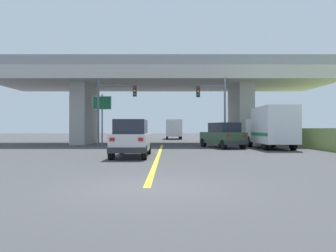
{
  "coord_description": "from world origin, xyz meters",
  "views": [
    {
      "loc": [
        0.55,
        -8.56,
        1.53
      ],
      "look_at": [
        0.54,
        12.48,
        1.71
      ],
      "focal_mm": 35.41,
      "sensor_mm": 36.0,
      "label": 1
    }
  ],
  "objects": [
    {
      "name": "ground",
      "position": [
        0.0,
        25.55,
        0.0
      ],
      "size": [
        160.0,
        160.0,
        0.0
      ],
      "primitive_type": "plane",
      "color": "#424244"
    },
    {
      "name": "overpass_bridge",
      "position": [
        0.0,
        25.55,
        5.89
      ],
      "size": [
        33.26,
        10.3,
        8.1
      ],
      "color": "#B7B5AD",
      "rests_on": "ground"
    },
    {
      "name": "lane_divider_stripe",
      "position": [
        0.0,
        11.5,
        0.0
      ],
      "size": [
        0.2,
        22.99,
        0.01
      ],
      "primitive_type": "cube",
      "color": "yellow",
      "rests_on": "ground"
    },
    {
      "name": "suv_lead",
      "position": [
        -1.43,
        9.45,
        1.01
      ],
      "size": [
        1.88,
        4.8,
        2.02
      ],
      "color": "silver",
      "rests_on": "ground"
    },
    {
      "name": "suv_crossing",
      "position": [
        4.93,
        17.91,
        1.01
      ],
      "size": [
        3.23,
        5.13,
        2.02
      ],
      "rotation": [
        0.0,
        0.0,
        0.31
      ],
      "color": "#2D4C33",
      "rests_on": "ground"
    },
    {
      "name": "box_truck",
      "position": [
        8.49,
        16.9,
        1.66
      ],
      "size": [
        2.33,
        6.66,
        3.18
      ],
      "color": "silver",
      "rests_on": "ground"
    },
    {
      "name": "traffic_signal_nearside",
      "position": [
        4.74,
        20.4,
        3.76
      ],
      "size": [
        2.6,
        0.36,
        6.03
      ],
      "color": "slate",
      "rests_on": "ground"
    },
    {
      "name": "traffic_signal_farside",
      "position": [
        -4.42,
        20.31,
        3.8
      ],
      "size": [
        3.44,
        0.36,
        5.87
      ],
      "color": "#56595E",
      "rests_on": "ground"
    },
    {
      "name": "highway_sign",
      "position": [
        -5.68,
        22.63,
        3.55
      ],
      "size": [
        1.75,
        0.17,
        4.78
      ],
      "color": "slate",
      "rests_on": "ground"
    },
    {
      "name": "semi_truck_distant",
      "position": [
        1.41,
        41.37,
        1.54
      ],
      "size": [
        2.33,
        7.28,
        2.87
      ],
      "color": "silver",
      "rests_on": "ground"
    }
  ]
}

